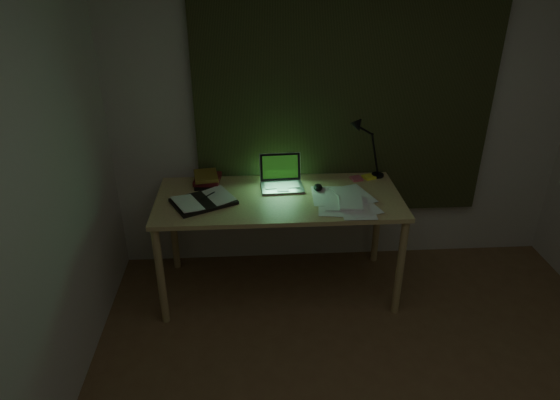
{
  "coord_description": "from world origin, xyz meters",
  "views": [
    {
      "loc": [
        -0.7,
        -1.58,
        2.35
      ],
      "look_at": [
        -0.51,
        1.42,
        0.82
      ],
      "focal_mm": 32.0,
      "sensor_mm": 36.0,
      "label": 1
    }
  ],
  "objects_px": {
    "desk": "(279,244)",
    "loose_papers": "(342,202)",
    "open_textbook": "(203,201)",
    "desk_lamp": "(380,145)",
    "book_stack": "(206,179)",
    "laptop": "(282,174)"
  },
  "relations": [
    {
      "from": "desk",
      "to": "book_stack",
      "type": "bearing_deg",
      "value": 155.28
    },
    {
      "from": "book_stack",
      "to": "loose_papers",
      "type": "relative_size",
      "value": 0.58
    },
    {
      "from": "book_stack",
      "to": "loose_papers",
      "type": "xyz_separation_m",
      "value": [
        0.95,
        -0.37,
        -0.03
      ]
    },
    {
      "from": "desk",
      "to": "loose_papers",
      "type": "xyz_separation_m",
      "value": [
        0.43,
        -0.13,
        0.4
      ]
    },
    {
      "from": "desk",
      "to": "laptop",
      "type": "distance_m",
      "value": 0.52
    },
    {
      "from": "loose_papers",
      "to": "desk",
      "type": "bearing_deg",
      "value": 163.37
    },
    {
      "from": "open_textbook",
      "to": "loose_papers",
      "type": "height_order",
      "value": "open_textbook"
    },
    {
      "from": "open_textbook",
      "to": "loose_papers",
      "type": "bearing_deg",
      "value": -31.15
    },
    {
      "from": "open_textbook",
      "to": "book_stack",
      "type": "height_order",
      "value": "book_stack"
    },
    {
      "from": "desk",
      "to": "desk_lamp",
      "type": "relative_size",
      "value": 3.41
    },
    {
      "from": "desk",
      "to": "laptop",
      "type": "relative_size",
      "value": 5.02
    },
    {
      "from": "book_stack",
      "to": "open_textbook",
      "type": "bearing_deg",
      "value": -90.27
    },
    {
      "from": "laptop",
      "to": "open_textbook",
      "type": "bearing_deg",
      "value": -162.88
    },
    {
      "from": "desk",
      "to": "book_stack",
      "type": "relative_size",
      "value": 7.84
    },
    {
      "from": "open_textbook",
      "to": "desk_lamp",
      "type": "distance_m",
      "value": 1.37
    },
    {
      "from": "book_stack",
      "to": "desk_lamp",
      "type": "relative_size",
      "value": 0.43
    },
    {
      "from": "desk",
      "to": "book_stack",
      "type": "distance_m",
      "value": 0.72
    },
    {
      "from": "desk",
      "to": "desk_lamp",
      "type": "height_order",
      "value": "desk_lamp"
    },
    {
      "from": "laptop",
      "to": "loose_papers",
      "type": "relative_size",
      "value": 0.91
    },
    {
      "from": "open_textbook",
      "to": "desk_lamp",
      "type": "xyz_separation_m",
      "value": [
        1.3,
        0.36,
        0.24
      ]
    },
    {
      "from": "laptop",
      "to": "open_textbook",
      "type": "relative_size",
      "value": 0.86
    },
    {
      "from": "laptop",
      "to": "open_textbook",
      "type": "xyz_separation_m",
      "value": [
        -0.55,
        -0.2,
        -0.09
      ]
    }
  ]
}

